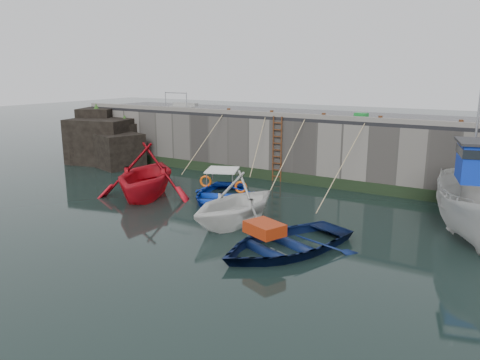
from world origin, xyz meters
The scene contains 23 objects.
ground centered at (0.00, 0.00, 0.00)m, with size 120.00×120.00×0.00m, color black.
quay_back centered at (0.00, 12.50, 1.50)m, with size 30.00×5.00×3.00m, color slate.
road_back centered at (0.00, 12.50, 3.08)m, with size 30.00×5.00×0.16m, color black.
kerb_back centered at (0.00, 10.15, 3.26)m, with size 30.00×0.30×0.20m, color slate.
algae_back centered at (0.00, 9.96, 0.25)m, with size 30.00×0.08×0.50m, color black.
rock_outcrop centered at (-12.92, 9.11, 1.26)m, with size 5.85×4.24×3.41m.
ladder centered at (-2.00, 9.91, 1.59)m, with size 0.51×0.08×3.20m.
boat_near_white centered at (-5.56, 4.41, 0.00)m, with size 4.31×4.99×2.63m, color red.
boat_near_white_rope centered at (-5.56, 8.46, 0.00)m, with size 0.04×4.04×3.10m, color tan, non-canonical shape.
boat_near_blue centered at (-2.47, 5.60, 0.00)m, with size 3.16×4.43×0.92m, color #0B30B0.
boat_near_blue_rope centered at (-2.47, 9.05, 0.00)m, with size 0.04×3.22×3.10m, color tan, non-canonical shape.
boat_near_blacktrim centered at (-0.27, 3.27, 0.00)m, with size 3.61×4.18×2.20m, color white.
boat_near_blacktrim_rope centered at (-0.27, 7.88, 0.00)m, with size 0.04×4.97×3.10m, color tan, non-canonical shape.
boat_near_navy centered at (2.32, 1.94, 0.00)m, with size 3.36×4.71×0.98m, color #0A1741.
boat_near_navy_rope centered at (2.32, 7.22, 0.00)m, with size 0.04×6.13×3.10m, color tan, non-canonical shape.
boat_far_white centered at (7.08, 6.43, 0.99)m, with size 3.60×6.33×5.30m.
fish_crate centered at (1.76, 10.89, 3.31)m, with size 0.56×0.38×0.31m, color #17812C.
railing centered at (-8.75, 11.25, 3.36)m, with size 1.60×1.05×1.00m.
bollard_a centered at (-5.00, 10.25, 3.30)m, with size 0.18×0.18×0.28m, color #3F1E0F.
bollard_b centered at (-2.50, 10.25, 3.30)m, with size 0.18×0.18×0.28m, color #3F1E0F.
bollard_c centered at (0.20, 10.25, 3.30)m, with size 0.18×0.18×0.28m, color #3F1E0F.
bollard_d centered at (2.80, 10.25, 3.30)m, with size 0.18×0.18×0.28m, color #3F1E0F.
bollard_e centered at (6.00, 10.25, 3.30)m, with size 0.18×0.18×0.28m, color #3F1E0F.
Camera 1 is at (8.13, -10.27, 5.37)m, focal length 35.00 mm.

